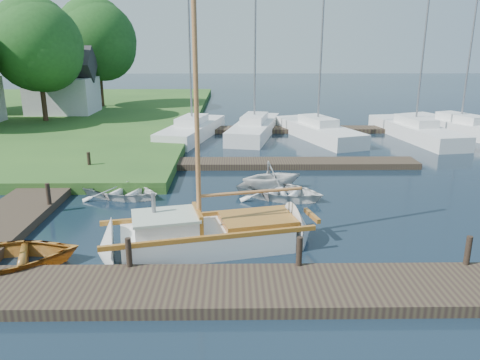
{
  "coord_description": "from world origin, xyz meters",
  "views": [
    {
      "loc": [
        -0.22,
        -16.3,
        6.01
      ],
      "look_at": [
        0.0,
        0.0,
        1.2
      ],
      "focal_mm": 35.0,
      "sensor_mm": 36.0,
      "label": 1
    }
  ],
  "objects_px": {
    "mooring_post_4": "(48,194)",
    "tree_7": "(97,40)",
    "mooring_post_1": "(129,252)",
    "marina_boat_5": "(460,126)",
    "tender_c": "(281,189)",
    "marina_boat_4": "(415,130)",
    "mooring_post_5": "(89,161)",
    "sailboat": "(212,237)",
    "marina_boat_2": "(318,130)",
    "house_c": "(62,87)",
    "tender_a": "(122,189)",
    "mooring_post_3": "(468,250)",
    "marina_boat_0": "(192,129)",
    "tree_3": "(37,45)",
    "mooring_post_2": "(299,251)",
    "marina_boat_1": "(254,127)",
    "tender_b": "(272,174)"
  },
  "relations": [
    {
      "from": "mooring_post_5",
      "to": "marina_boat_1",
      "type": "bearing_deg",
      "value": 49.86
    },
    {
      "from": "tender_b",
      "to": "tree_3",
      "type": "height_order",
      "value": "tree_3"
    },
    {
      "from": "mooring_post_2",
      "to": "marina_boat_1",
      "type": "bearing_deg",
      "value": 90.99
    },
    {
      "from": "marina_boat_4",
      "to": "marina_boat_5",
      "type": "distance_m",
      "value": 3.7
    },
    {
      "from": "mooring_post_1",
      "to": "mooring_post_2",
      "type": "xyz_separation_m",
      "value": [
        4.5,
        0.0,
        0.0
      ]
    },
    {
      "from": "mooring_post_1",
      "to": "marina_boat_5",
      "type": "relative_size",
      "value": 0.07
    },
    {
      "from": "sailboat",
      "to": "mooring_post_4",
      "type": "bearing_deg",
      "value": 138.88
    },
    {
      "from": "tree_7",
      "to": "marina_boat_4",
      "type": "bearing_deg",
      "value": -27.95
    },
    {
      "from": "mooring_post_1",
      "to": "marina_boat_0",
      "type": "bearing_deg",
      "value": 89.83
    },
    {
      "from": "tender_a",
      "to": "marina_boat_5",
      "type": "bearing_deg",
      "value": -34.76
    },
    {
      "from": "house_c",
      "to": "tree_7",
      "type": "xyz_separation_m",
      "value": [
        2.0,
        4.05,
        3.62
      ]
    },
    {
      "from": "mooring_post_4",
      "to": "house_c",
      "type": "xyz_separation_m",
      "value": [
        -7.0,
        22.0,
        1.88
      ]
    },
    {
      "from": "mooring_post_5",
      "to": "sailboat",
      "type": "xyz_separation_m",
      "value": [
        6.1,
        -8.21,
        -0.36
      ]
    },
    {
      "from": "marina_boat_2",
      "to": "house_c",
      "type": "relative_size",
      "value": 2.16
    },
    {
      "from": "marina_boat_2",
      "to": "mooring_post_5",
      "type": "bearing_deg",
      "value": 106.05
    },
    {
      "from": "mooring_post_1",
      "to": "marina_boat_4",
      "type": "bearing_deg",
      "value": 51.89
    },
    {
      "from": "marina_boat_1",
      "to": "tree_3",
      "type": "xyz_separation_m",
      "value": [
        -15.16,
        3.37,
        5.25
      ]
    },
    {
      "from": "marina_boat_4",
      "to": "marina_boat_1",
      "type": "bearing_deg",
      "value": 74.52
    },
    {
      "from": "sailboat",
      "to": "tree_3",
      "type": "distance_m",
      "value": 25.56
    },
    {
      "from": "marina_boat_4",
      "to": "mooring_post_1",
      "type": "bearing_deg",
      "value": 132.59
    },
    {
      "from": "house_c",
      "to": "marina_boat_5",
      "type": "bearing_deg",
      "value": -14.04
    },
    {
      "from": "mooring_post_5",
      "to": "tender_a",
      "type": "distance_m",
      "value": 4.0
    },
    {
      "from": "tender_c",
      "to": "tree_7",
      "type": "xyz_separation_m",
      "value": [
        -13.65,
        24.5,
        5.83
      ]
    },
    {
      "from": "mooring_post_3",
      "to": "tender_a",
      "type": "bearing_deg",
      "value": 147.96
    },
    {
      "from": "mooring_post_3",
      "to": "tender_a",
      "type": "xyz_separation_m",
      "value": [
        -10.74,
        6.72,
        -0.37
      ]
    },
    {
      "from": "tender_c",
      "to": "tender_a",
      "type": "bearing_deg",
      "value": 116.27
    },
    {
      "from": "mooring_post_2",
      "to": "tender_a",
      "type": "relative_size",
      "value": 0.25
    },
    {
      "from": "marina_boat_2",
      "to": "marina_boat_4",
      "type": "relative_size",
      "value": 0.97
    },
    {
      "from": "sailboat",
      "to": "house_c",
      "type": "bearing_deg",
      "value": 104.07
    },
    {
      "from": "sailboat",
      "to": "tender_a",
      "type": "relative_size",
      "value": 3.05
    },
    {
      "from": "marina_boat_1",
      "to": "marina_boat_5",
      "type": "bearing_deg",
      "value": -77.26
    },
    {
      "from": "mooring_post_1",
      "to": "house_c",
      "type": "height_order",
      "value": "house_c"
    },
    {
      "from": "mooring_post_2",
      "to": "marina_boat_2",
      "type": "distance_m",
      "value": 19.02
    },
    {
      "from": "mooring_post_5",
      "to": "marina_boat_2",
      "type": "height_order",
      "value": "marina_boat_2"
    },
    {
      "from": "mooring_post_1",
      "to": "tender_c",
      "type": "relative_size",
      "value": 0.22
    },
    {
      "from": "tender_b",
      "to": "mooring_post_1",
      "type": "bearing_deg",
      "value": 133.77
    },
    {
      "from": "sailboat",
      "to": "marina_boat_2",
      "type": "distance_m",
      "value": 17.94
    },
    {
      "from": "tender_a",
      "to": "tender_c",
      "type": "bearing_deg",
      "value": -69.6
    },
    {
      "from": "mooring_post_1",
      "to": "tender_a",
      "type": "bearing_deg",
      "value": 104.5
    },
    {
      "from": "sailboat",
      "to": "tender_a",
      "type": "bearing_deg",
      "value": 114.54
    },
    {
      "from": "tender_c",
      "to": "marina_boat_4",
      "type": "height_order",
      "value": "marina_boat_4"
    },
    {
      "from": "house_c",
      "to": "tree_3",
      "type": "bearing_deg",
      "value": -89.97
    },
    {
      "from": "marina_boat_5",
      "to": "marina_boat_0",
      "type": "bearing_deg",
      "value": 70.31
    },
    {
      "from": "mooring_post_4",
      "to": "tree_7",
      "type": "bearing_deg",
      "value": 100.86
    },
    {
      "from": "sailboat",
      "to": "mooring_post_1",
      "type": "bearing_deg",
      "value": -152.97
    },
    {
      "from": "tree_3",
      "to": "tree_7",
      "type": "height_order",
      "value": "tree_7"
    },
    {
      "from": "mooring_post_4",
      "to": "marina_boat_2",
      "type": "bearing_deg",
      "value": 48.15
    },
    {
      "from": "tender_c",
      "to": "tree_7",
      "type": "relative_size",
      "value": 0.38
    },
    {
      "from": "marina_boat_0",
      "to": "tree_3",
      "type": "relative_size",
      "value": 1.31
    },
    {
      "from": "mooring_post_1",
      "to": "marina_boat_4",
      "type": "xyz_separation_m",
      "value": [
        14.55,
        18.55,
        -0.13
      ]
    }
  ]
}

